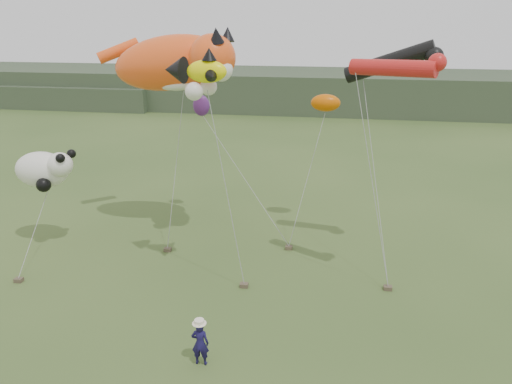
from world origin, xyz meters
The scene contains 9 objects.
ground centered at (0.00, 0.00, 0.00)m, with size 120.00×120.00×0.00m, color #385123.
headland centered at (-3.11, 44.69, 1.92)m, with size 90.00×13.00×4.00m.
festival_attendant centered at (-0.63, -0.21, 0.72)m, with size 0.52×0.34×1.43m, color #161141.
sandbag_anchors centered at (-1.38, 5.54, 0.08)m, with size 14.54×4.90×0.16m.
cat_kite centered at (-3.79, 8.90, 7.96)m, with size 6.82×3.64×3.08m.
fish_kite centered at (-1.94, 4.82, 8.09)m, with size 2.46×1.64×1.25m.
tube_kites centered at (5.08, 7.14, 8.22)m, with size 3.67×4.46×1.77m.
panda_kite centered at (-9.47, 6.82, 3.54)m, with size 2.81×1.81×1.74m.
misc_kites centered at (0.24, 10.96, 5.98)m, with size 7.08×1.13×1.27m.
Camera 1 is at (3.06, -12.16, 9.84)m, focal length 35.00 mm.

